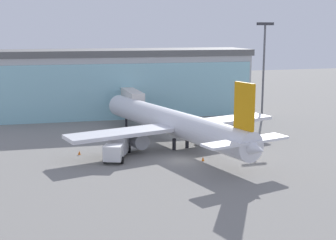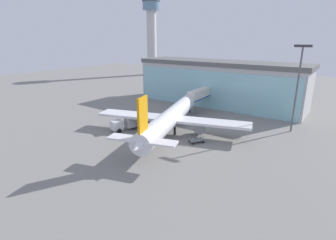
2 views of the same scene
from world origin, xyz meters
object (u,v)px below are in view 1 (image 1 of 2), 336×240
(catering_truck, at_px, (118,146))
(safety_cone_nose, at_px, (203,159))
(jet_bridge, at_px, (130,97))
(apron_light_mast, at_px, (264,63))
(safety_cone_wingtip, at_px, (79,153))
(airplane, at_px, (173,123))
(baggage_cart, at_px, (228,144))

(catering_truck, height_order, safety_cone_nose, catering_truck)
(jet_bridge, xyz_separation_m, apron_light_mast, (23.30, -5.62, 5.91))
(safety_cone_wingtip, bearing_deg, safety_cone_nose, -27.28)
(catering_truck, height_order, safety_cone_wingtip, catering_truck)
(jet_bridge, bearing_deg, airplane, -173.38)
(jet_bridge, height_order, safety_cone_nose, jet_bridge)
(baggage_cart, height_order, safety_cone_nose, baggage_cart)
(apron_light_mast, xyz_separation_m, safety_cone_wingtip, (-34.56, -14.32, -10.27))
(jet_bridge, distance_m, apron_light_mast, 24.69)
(airplane, height_order, baggage_cart, airplane)
(apron_light_mast, bearing_deg, safety_cone_nose, -132.26)
(safety_cone_nose, relative_size, safety_cone_wingtip, 1.00)
(apron_light_mast, xyz_separation_m, airplane, (-21.17, -13.24, -7.22))
(airplane, relative_size, safety_cone_nose, 69.47)
(airplane, xyz_separation_m, catering_truck, (-8.73, -3.91, -1.85))
(jet_bridge, relative_size, airplane, 0.36)
(apron_light_mast, bearing_deg, jet_bridge, 166.45)
(apron_light_mast, xyz_separation_m, baggage_cart, (-14.03, -16.35, -10.04))
(jet_bridge, height_order, airplane, airplane)
(apron_light_mast, distance_m, safety_cone_nose, 31.31)
(airplane, relative_size, baggage_cart, 11.94)
(jet_bridge, xyz_separation_m, safety_cone_nose, (3.42, -27.50, -4.36))
(safety_cone_nose, bearing_deg, baggage_cart, 43.40)
(catering_truck, bearing_deg, safety_cone_wingtip, -99.36)
(baggage_cart, distance_m, safety_cone_nose, 8.06)
(safety_cone_nose, height_order, safety_cone_wingtip, same)
(airplane, bearing_deg, catering_truck, 99.98)
(airplane, xyz_separation_m, safety_cone_wingtip, (-13.39, -1.08, -3.04))
(jet_bridge, xyz_separation_m, baggage_cart, (9.27, -21.97, -4.13))
(airplane, distance_m, safety_cone_nose, 9.26)
(jet_bridge, height_order, catering_truck, jet_bridge)
(apron_light_mast, xyz_separation_m, catering_truck, (-29.90, -17.15, -9.07))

